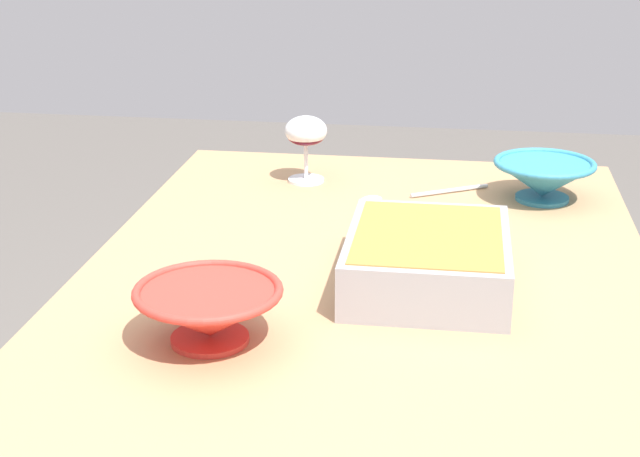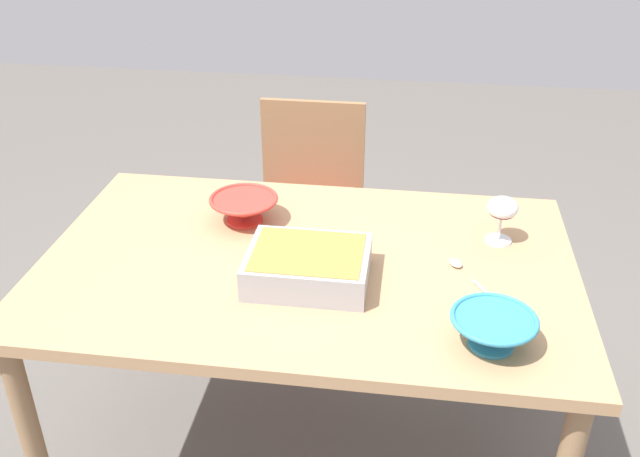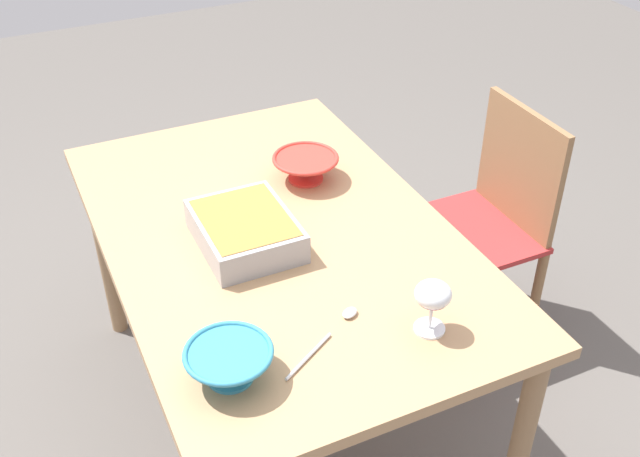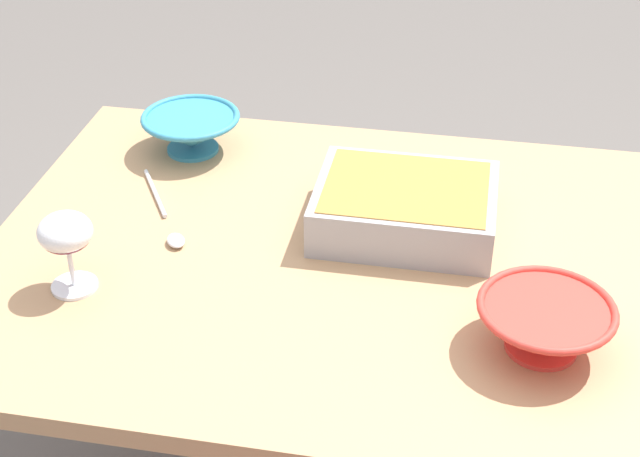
% 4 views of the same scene
% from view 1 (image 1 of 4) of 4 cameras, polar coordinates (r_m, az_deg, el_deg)
% --- Properties ---
extents(dining_table, '(1.44, 0.92, 0.76)m').
position_cam_1_polar(dining_table, '(1.53, 2.49, -6.19)').
color(dining_table, tan).
rests_on(dining_table, ground_plane).
extents(wine_glass, '(0.09, 0.09, 0.14)m').
position_cam_1_polar(wine_glass, '(1.98, -0.84, 5.53)').
color(wine_glass, white).
rests_on(wine_glass, dining_table).
extents(casserole_dish, '(0.31, 0.25, 0.09)m').
position_cam_1_polar(casserole_dish, '(1.49, 6.35, -1.67)').
color(casserole_dish, '#99999E').
rests_on(casserole_dish, dining_table).
extents(mixing_bowl, '(0.20, 0.20, 0.08)m').
position_cam_1_polar(mixing_bowl, '(1.92, 13.03, 2.93)').
color(mixing_bowl, teal).
rests_on(mixing_bowl, dining_table).
extents(small_bowl, '(0.20, 0.20, 0.08)m').
position_cam_1_polar(small_bowl, '(1.32, -6.56, -4.83)').
color(small_bowl, red).
rests_on(small_bowl, dining_table).
extents(serving_spoon, '(0.16, 0.25, 0.01)m').
position_cam_1_polar(serving_spoon, '(1.90, 4.80, 1.91)').
color(serving_spoon, silver).
rests_on(serving_spoon, dining_table).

